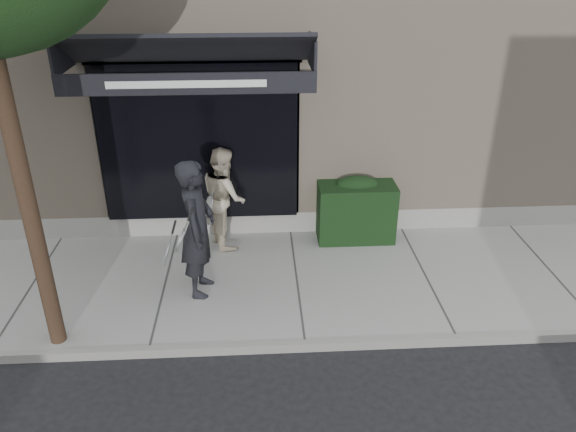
{
  "coord_description": "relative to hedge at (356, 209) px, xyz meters",
  "views": [
    {
      "loc": [
        -0.56,
        -7.28,
        4.82
      ],
      "look_at": [
        -0.1,
        0.6,
        0.88
      ],
      "focal_mm": 35.0,
      "sensor_mm": 36.0,
      "label": 1
    }
  ],
  "objects": [
    {
      "name": "curb",
      "position": [
        -1.1,
        -2.8,
        -0.59
      ],
      "size": [
        20.0,
        0.1,
        0.14
      ],
      "primitive_type": "cube",
      "color": "gray",
      "rests_on": "ground"
    },
    {
      "name": "sidewalk",
      "position": [
        -1.1,
        -1.25,
        -0.6
      ],
      "size": [
        20.0,
        3.0,
        0.12
      ],
      "primitive_type": "cube",
      "color": "#9F9F99",
      "rests_on": "ground"
    },
    {
      "name": "hedge",
      "position": [
        0.0,
        0.0,
        0.0
      ],
      "size": [
        1.3,
        0.7,
        1.14
      ],
      "color": "black",
      "rests_on": "sidewalk"
    },
    {
      "name": "ground",
      "position": [
        -1.1,
        -1.25,
        -0.66
      ],
      "size": [
        80.0,
        80.0,
        0.0
      ],
      "primitive_type": "plane",
      "color": "black",
      "rests_on": "ground"
    },
    {
      "name": "pedestrian_front",
      "position": [
        -2.52,
        -1.5,
        0.48
      ],
      "size": [
        0.78,
        0.9,
        2.05
      ],
      "color": "black",
      "rests_on": "sidewalk"
    },
    {
      "name": "building_facade",
      "position": [
        -1.11,
        3.71,
        2.08
      ],
      "size": [
        14.3,
        8.04,
        5.64
      ],
      "color": "#BCA790",
      "rests_on": "ground"
    },
    {
      "name": "pedestrian_back",
      "position": [
        -2.22,
        -0.05,
        0.31
      ],
      "size": [
        0.88,
        1.0,
        1.7
      ],
      "color": "beige",
      "rests_on": "sidewalk"
    }
  ]
}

